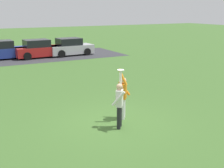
{
  "coord_description": "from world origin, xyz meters",
  "views": [
    {
      "loc": [
        -4.95,
        -9.09,
        4.18
      ],
      "look_at": [
        0.25,
        0.52,
        1.35
      ],
      "focal_mm": 46.48,
      "sensor_mm": 36.0,
      "label": 1
    }
  ],
  "objects_px": {
    "parked_car_red": "(38,49)",
    "parked_car_silver": "(70,47)",
    "person_catcher": "(119,102)",
    "frisbee_disc": "(121,70)",
    "parked_car_blue": "(1,51)",
    "person_defender": "(123,94)"
  },
  "relations": [
    {
      "from": "parked_car_red",
      "to": "parked_car_silver",
      "type": "distance_m",
      "value": 2.98
    },
    {
      "from": "person_defender",
      "to": "parked_car_blue",
      "type": "height_order",
      "value": "person_defender"
    },
    {
      "from": "person_defender",
      "to": "frisbee_disc",
      "type": "relative_size",
      "value": 8.41
    },
    {
      "from": "frisbee_disc",
      "to": "parked_car_silver",
      "type": "xyz_separation_m",
      "value": [
        4.37,
        16.89,
        -1.37
      ]
    },
    {
      "from": "parked_car_red",
      "to": "parked_car_silver",
      "type": "relative_size",
      "value": 1.0
    },
    {
      "from": "person_catcher",
      "to": "parked_car_silver",
      "type": "height_order",
      "value": "person_catcher"
    },
    {
      "from": "parked_car_blue",
      "to": "parked_car_silver",
      "type": "distance_m",
      "value": 6.03
    },
    {
      "from": "parked_car_blue",
      "to": "person_defender",
      "type": "bearing_deg",
      "value": -85.7
    },
    {
      "from": "person_catcher",
      "to": "parked_car_red",
      "type": "bearing_deg",
      "value": 33.95
    },
    {
      "from": "frisbee_disc",
      "to": "parked_car_silver",
      "type": "distance_m",
      "value": 17.5
    },
    {
      "from": "frisbee_disc",
      "to": "parked_car_blue",
      "type": "bearing_deg",
      "value": 95.28
    },
    {
      "from": "frisbee_disc",
      "to": "parked_car_blue",
      "type": "relative_size",
      "value": 0.06
    },
    {
      "from": "person_catcher",
      "to": "parked_car_silver",
      "type": "bearing_deg",
      "value": 24.25
    },
    {
      "from": "person_defender",
      "to": "parked_car_red",
      "type": "relative_size",
      "value": 0.49
    },
    {
      "from": "frisbee_disc",
      "to": "person_catcher",
      "type": "bearing_deg",
      "value": -129.05
    },
    {
      "from": "person_defender",
      "to": "parked_car_red",
      "type": "distance_m",
      "value": 16.43
    },
    {
      "from": "person_defender",
      "to": "person_catcher",
      "type": "bearing_deg",
      "value": 0.0
    },
    {
      "from": "person_catcher",
      "to": "parked_car_blue",
      "type": "bearing_deg",
      "value": 43.83
    },
    {
      "from": "parked_car_red",
      "to": "parked_car_silver",
      "type": "xyz_separation_m",
      "value": [
        2.98,
        -0.07,
        0.0
      ]
    },
    {
      "from": "person_catcher",
      "to": "frisbee_disc",
      "type": "relative_size",
      "value": 8.55
    },
    {
      "from": "person_catcher",
      "to": "parked_car_red",
      "type": "distance_m",
      "value": 17.2
    },
    {
      "from": "parked_car_red",
      "to": "parked_car_blue",
      "type": "bearing_deg",
      "value": 165.66
    }
  ]
}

